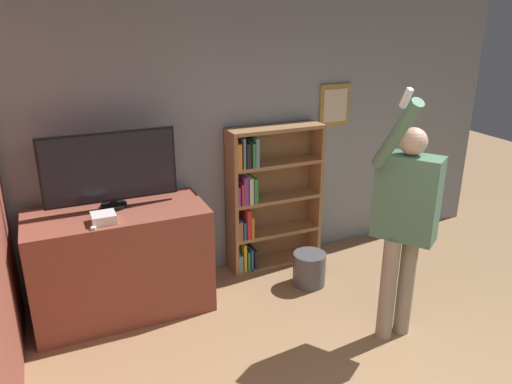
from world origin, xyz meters
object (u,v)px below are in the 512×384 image
object	(u,v)px
game_console	(104,218)
waste_bin	(309,269)
person	(405,215)
television	(110,169)
bookshelf	(266,198)

from	to	relation	value
game_console	waste_bin	xyz separation A→B (m)	(1.85, -0.08, -0.83)
person	waste_bin	xyz separation A→B (m)	(-0.24, 0.99, -0.91)
game_console	waste_bin	size ratio (longest dim) A/B	0.57
television	waste_bin	distance (m)	2.10
television	person	world-z (taller)	person
bookshelf	person	world-z (taller)	person
television	game_console	distance (m)	0.44
bookshelf	person	size ratio (longest dim) A/B	0.71
game_console	bookshelf	size ratio (longest dim) A/B	0.13
television	bookshelf	bearing A→B (deg)	6.90
bookshelf	waste_bin	distance (m)	0.83
television	bookshelf	distance (m)	1.62
television	game_console	world-z (taller)	television
bookshelf	person	bearing A→B (deg)	-73.44
bookshelf	television	bearing A→B (deg)	-173.10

